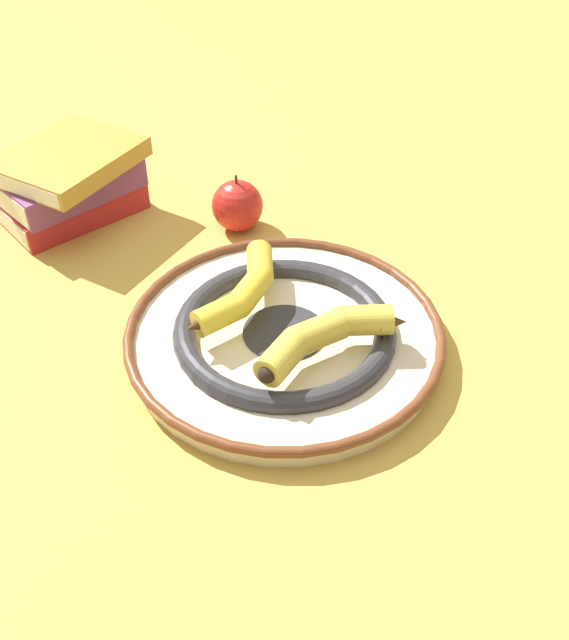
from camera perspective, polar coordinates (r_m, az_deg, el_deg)
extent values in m
plane|color=gold|center=(0.88, 1.29, -3.12)|extent=(2.80, 2.80, 0.00)
cylinder|color=beige|center=(0.89, 0.00, -1.50)|extent=(0.37, 0.37, 0.02)
torus|color=#2D2D33|center=(0.88, 0.00, -0.76)|extent=(0.26, 0.26, 0.03)
cylinder|color=#2D2D33|center=(0.88, 0.00, -0.93)|extent=(0.10, 0.10, 0.00)
torus|color=brown|center=(0.88, 0.00, -0.83)|extent=(0.38, 0.38, 0.01)
cylinder|color=yellow|center=(0.86, -5.05, 0.39)|extent=(0.06, 0.07, 0.03)
cylinder|color=yellow|center=(0.89, -2.64, 2.22)|extent=(0.07, 0.06, 0.03)
cylinder|color=yellow|center=(0.93, -1.89, 4.31)|extent=(0.06, 0.03, 0.03)
sphere|color=yellow|center=(0.87, -3.49, 1.15)|extent=(0.03, 0.03, 0.03)
sphere|color=yellow|center=(0.91, -1.84, 3.24)|extent=(0.03, 0.03, 0.03)
cone|color=#472D19|center=(0.85, -6.66, -0.38)|extent=(0.04, 0.04, 0.02)
sphere|color=black|center=(0.96, -1.94, 5.33)|extent=(0.02, 0.02, 0.02)
cylinder|color=gold|center=(0.85, 6.30, -0.21)|extent=(0.04, 0.06, 0.04)
cylinder|color=gold|center=(0.83, 2.60, -0.96)|extent=(0.06, 0.07, 0.04)
cylinder|color=gold|center=(0.80, -0.22, -2.89)|extent=(0.07, 0.06, 0.04)
sphere|color=gold|center=(0.84, 4.30, -0.27)|extent=(0.04, 0.04, 0.04)
sphere|color=gold|center=(0.82, 0.86, -1.67)|extent=(0.04, 0.04, 0.04)
cone|color=#472D19|center=(0.85, 8.27, -0.15)|extent=(0.03, 0.03, 0.03)
sphere|color=black|center=(0.78, -1.36, -4.17)|extent=(0.02, 0.02, 0.02)
cube|color=#AD2328|center=(1.16, -15.88, 8.61)|extent=(0.21, 0.23, 0.04)
cube|color=white|center=(1.16, -16.09, 8.52)|extent=(0.20, 0.21, 0.03)
cube|color=#753D70|center=(1.14, -16.17, 10.25)|extent=(0.21, 0.23, 0.04)
cube|color=white|center=(1.14, -16.38, 10.16)|extent=(0.20, 0.21, 0.03)
cube|color=#B28933|center=(1.12, -16.09, 11.68)|extent=(0.24, 0.23, 0.03)
cube|color=white|center=(1.11, -16.25, 11.57)|extent=(0.22, 0.21, 0.02)
sphere|color=red|center=(1.08, -3.61, 8.69)|extent=(0.07, 0.07, 0.07)
cylinder|color=#4C3319|center=(1.06, -3.71, 10.66)|extent=(0.00, 0.00, 0.01)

